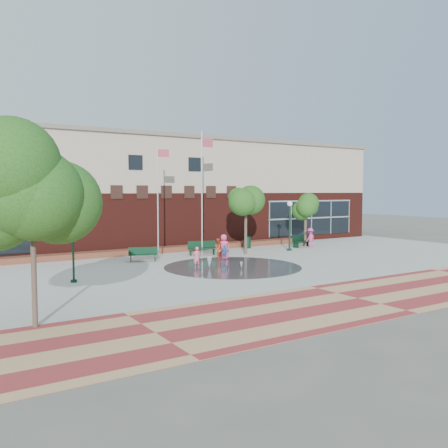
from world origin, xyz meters
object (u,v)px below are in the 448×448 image
bench_left (143,257)px  flagpole_right (202,186)px  trash_can (247,242)px  child_splash (197,257)px  tree_big_left (32,187)px  flagpole_left (158,195)px

bench_left → flagpole_right: bearing=31.3°
flagpole_right → trash_can: size_ratio=8.98×
trash_can → child_splash: (-8.25, -6.52, 0.14)m
bench_left → tree_big_left: (-8.93, -12.24, 4.50)m
trash_can → child_splash: size_ratio=0.77×
bench_left → trash_can: trash_can is taller
tree_big_left → bench_left: bearing=53.9°
flagpole_right → bench_left: (-5.00, -0.83, -4.72)m
child_splash → tree_big_left: bearing=38.8°
trash_can → tree_big_left: tree_big_left is taller
flagpole_left → trash_can: (8.58, 1.70, -3.91)m
flagpole_left → tree_big_left: 16.53m
flagpole_right → flagpole_left: bearing=174.3°
tree_big_left → flagpole_right: bearing=43.2°
flagpole_right → trash_can: bearing=7.8°
flagpole_left → child_splash: size_ratio=6.09×
flagpole_right → child_splash: (-3.23, -5.01, -4.37)m
bench_left → tree_big_left: bearing=-104.2°
flagpole_right → trash_can: flagpole_right is taller
trash_can → tree_big_left: 24.28m
flagpole_right → trash_can: (5.02, 1.51, -4.51)m
trash_can → tree_big_left: bearing=-142.4°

